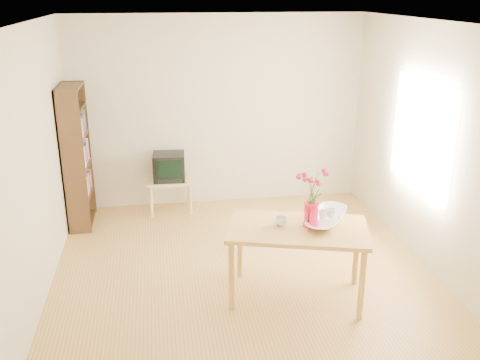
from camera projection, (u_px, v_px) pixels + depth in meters
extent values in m
plane|color=#B1853E|center=(244.00, 278.00, 5.65)|extent=(4.50, 4.50, 0.00)
plane|color=white|center=(245.00, 23.00, 4.78)|extent=(4.50, 4.50, 0.00)
plane|color=beige|center=(218.00, 112.00, 7.31)|extent=(4.00, 0.00, 4.00)
plane|color=beige|center=(308.00, 277.00, 3.12)|extent=(4.00, 0.00, 4.00)
plane|color=beige|center=(31.00, 172.00, 4.92)|extent=(0.00, 4.50, 4.50)
plane|color=beige|center=(436.00, 152.00, 5.51)|extent=(0.00, 4.50, 4.50)
plane|color=white|center=(421.00, 135.00, 5.75)|extent=(0.00, 1.30, 1.30)
cube|color=gold|center=(298.00, 229.00, 5.08)|extent=(1.47, 1.09, 0.04)
cylinder|color=gold|center=(231.00, 277.00, 4.99)|extent=(0.06, 0.06, 0.71)
cylinder|color=gold|center=(362.00, 285.00, 4.85)|extent=(0.06, 0.06, 0.71)
cylinder|color=gold|center=(240.00, 246.00, 5.58)|extent=(0.06, 0.06, 0.71)
cylinder|color=gold|center=(356.00, 253.00, 5.44)|extent=(0.06, 0.06, 0.71)
cube|color=#DEC27D|center=(170.00, 180.00, 7.23)|extent=(0.60, 0.45, 0.03)
cylinder|color=#DEC27D|center=(151.00, 202.00, 7.10)|extent=(0.04, 0.04, 0.43)
cylinder|color=#DEC27D|center=(190.00, 200.00, 7.18)|extent=(0.04, 0.04, 0.43)
cylinder|color=#DEC27D|center=(151.00, 192.00, 7.44)|extent=(0.04, 0.04, 0.43)
cylinder|color=#DEC27D|center=(189.00, 190.00, 7.52)|extent=(0.04, 0.04, 0.43)
cube|color=#332011|center=(73.00, 165.00, 6.39)|extent=(0.28, 0.02, 1.80)
cube|color=#332011|center=(80.00, 149.00, 7.02)|extent=(0.28, 0.03, 1.80)
cube|color=#332011|center=(66.00, 157.00, 6.68)|extent=(0.02, 0.70, 1.80)
cube|color=#332011|center=(83.00, 220.00, 6.99)|extent=(0.27, 0.65, 0.02)
cube|color=#332011|center=(81.00, 194.00, 6.87)|extent=(0.27, 0.65, 0.02)
cube|color=#332011|center=(78.00, 166.00, 6.74)|extent=(0.27, 0.65, 0.02)
cube|color=#332011|center=(74.00, 137.00, 6.62)|extent=(0.27, 0.65, 0.02)
cube|color=#332011|center=(71.00, 108.00, 6.49)|extent=(0.27, 0.65, 0.02)
cube|color=#332011|center=(69.00, 87.00, 6.41)|extent=(0.27, 0.65, 0.02)
cylinder|color=red|center=(311.00, 215.00, 5.08)|extent=(0.13, 0.13, 0.22)
cylinder|color=red|center=(311.00, 225.00, 5.11)|extent=(0.15, 0.15, 0.02)
cylinder|color=red|center=(312.00, 204.00, 5.04)|extent=(0.14, 0.14, 0.01)
cone|color=red|center=(316.00, 208.00, 5.00)|extent=(0.07, 0.08, 0.06)
torus|color=black|center=(305.00, 211.00, 5.13)|extent=(0.06, 0.10, 0.10)
imported|color=white|center=(281.00, 221.00, 5.10)|extent=(0.12, 0.12, 0.09)
imported|color=white|center=(327.00, 201.00, 5.14)|extent=(0.63, 0.63, 0.43)
imported|color=white|center=(323.00, 205.00, 5.14)|extent=(0.11, 0.11, 0.07)
imported|color=white|center=(331.00, 204.00, 5.18)|extent=(0.11, 0.11, 0.07)
cube|color=black|center=(169.00, 167.00, 7.17)|extent=(0.44, 0.40, 0.36)
cube|color=black|center=(169.00, 164.00, 7.22)|extent=(0.30, 0.22, 0.25)
cube|color=black|center=(169.00, 170.00, 6.98)|extent=(0.32, 0.03, 0.25)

